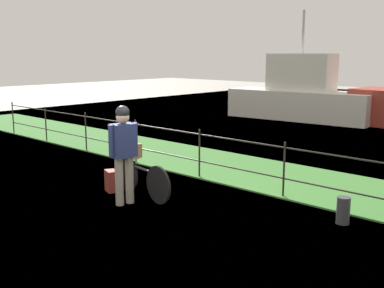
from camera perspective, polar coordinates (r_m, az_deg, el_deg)
The scene contains 10 objects.
ground_plane at distance 7.50m, azimuth -4.63°, elevation -8.66°, with size 60.00×60.00×0.00m, color gray.
grass_strip at distance 9.90m, azimuth 9.50°, elevation -3.79°, with size 27.00×2.40×0.03m, color #38702D.
iron_fence at distance 8.89m, azimuth 5.71°, elevation -1.58°, with size 18.04×0.04×1.01m.
bicycle_main at distance 8.35m, azimuth -6.17°, elevation -4.10°, with size 1.66×0.31×0.66m.
wooden_crate at distance 8.55m, azimuth -7.55°, elevation -0.75°, with size 0.35×0.29×0.25m, color olive.
terrier_dog at distance 8.49m, azimuth -7.50°, elevation 0.58°, with size 0.32×0.18×0.18m.
cyclist_person at distance 7.84m, azimuth -8.37°, elevation -0.26°, with size 0.32×0.54×1.68m.
backpack_on_paving at distance 8.78m, azimuth -9.83°, elevation -4.47°, with size 0.28×0.18×0.40m, color maroon.
mooring_bollard at distance 7.41m, azimuth 17.99°, elevation -7.72°, with size 0.20×0.20×0.41m, color #38383D.
moored_boat_near at distance 18.56m, azimuth 13.10°, elevation 5.75°, with size 5.69×2.15×4.12m.
Camera 1 is at (5.22, -4.75, 2.52)m, focal length 43.66 mm.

